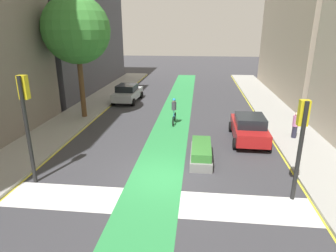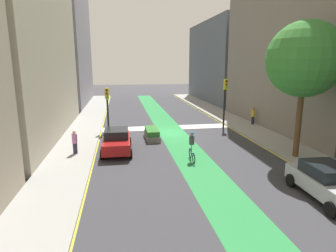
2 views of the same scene
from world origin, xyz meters
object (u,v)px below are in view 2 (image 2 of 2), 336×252
at_px(traffic_signal_near_right, 107,101).
at_px(street_tree_near, 305,60).
at_px(pedestrian_sidewalk_right_a, 75,142).
at_px(car_silver_left_far, 328,182).
at_px(traffic_signal_near_left, 225,94).
at_px(median_planter, 152,134).
at_px(cyclist_in_lane, 192,146).
at_px(car_red_right_far, 117,141).
at_px(pedestrian_sidewalk_left_a, 253,116).

distance_m(traffic_signal_near_right, street_tree_near, 15.70).
distance_m(pedestrian_sidewalk_right_a, street_tree_near, 15.31).
relative_size(car_silver_left_far, street_tree_near, 0.51).
bearing_deg(traffic_signal_near_left, median_planter, 21.64).
height_order(traffic_signal_near_left, street_tree_near, street_tree_near).
relative_size(cyclist_in_lane, pedestrian_sidewalk_right_a, 1.19).
xyz_separation_m(car_red_right_far, car_silver_left_far, (-9.40, 8.71, 0.00)).
xyz_separation_m(car_red_right_far, pedestrian_sidewalk_left_a, (-13.10, -6.44, 0.19)).
distance_m(pedestrian_sidewalk_right_a, pedestrian_sidewalk_left_a, 17.23).
bearing_deg(pedestrian_sidewalk_left_a, pedestrian_sidewalk_right_a, 23.43).
bearing_deg(traffic_signal_near_right, pedestrian_sidewalk_left_a, -178.26).
distance_m(traffic_signal_near_left, car_silver_left_far, 14.79).
bearing_deg(median_planter, car_red_right_far, 47.54).
height_order(traffic_signal_near_left, car_red_right_far, traffic_signal_near_left).
height_order(street_tree_near, median_planter, street_tree_near).
bearing_deg(median_planter, cyclist_in_lane, 108.27).
bearing_deg(car_red_right_far, pedestrian_sidewalk_right_a, 8.58).
relative_size(pedestrian_sidewalk_right_a, street_tree_near, 0.19).
height_order(cyclist_in_lane, street_tree_near, street_tree_near).
bearing_deg(car_red_right_far, traffic_signal_near_left, -149.39).
bearing_deg(car_silver_left_far, median_planter, -60.58).
bearing_deg(pedestrian_sidewalk_left_a, car_silver_left_far, 76.29).
bearing_deg(car_silver_left_far, pedestrian_sidewalk_left_a, -103.71).
bearing_deg(median_planter, pedestrian_sidewalk_right_a, 32.10).
height_order(cyclist_in_lane, pedestrian_sidewalk_right_a, cyclist_in_lane).
distance_m(traffic_signal_near_left, median_planter, 8.18).
bearing_deg(cyclist_in_lane, car_red_right_far, -29.64).
bearing_deg(street_tree_near, median_planter, -36.47).
bearing_deg(traffic_signal_near_right, traffic_signal_near_left, 179.19).
bearing_deg(traffic_signal_near_right, street_tree_near, 142.47).
xyz_separation_m(traffic_signal_near_left, street_tree_near, (-1.44, 9.18, 3.01)).
height_order(traffic_signal_near_right, car_silver_left_far, traffic_signal_near_right).
xyz_separation_m(pedestrian_sidewalk_right_a, street_tree_near, (-14.08, 2.90, 5.28)).
bearing_deg(median_planter, traffic_signal_near_left, -158.36).
bearing_deg(traffic_signal_near_left, car_red_right_far, 30.61).
distance_m(cyclist_in_lane, median_planter, 6.01).
height_order(traffic_signal_near_left, pedestrian_sidewalk_right_a, traffic_signal_near_left).
xyz_separation_m(traffic_signal_near_right, street_tree_near, (-12.15, 9.33, 3.46)).
xyz_separation_m(car_silver_left_far, pedestrian_sidewalk_left_a, (-3.70, -15.16, 0.19)).
height_order(pedestrian_sidewalk_right_a, median_planter, pedestrian_sidewalk_right_a).
bearing_deg(pedestrian_sidewalk_left_a, cyclist_in_lane, 47.09).
bearing_deg(street_tree_near, traffic_signal_near_left, -81.07).
height_order(car_red_right_far, median_planter, car_red_right_far).
bearing_deg(car_red_right_far, pedestrian_sidewalk_left_a, -153.81).
distance_m(pedestrian_sidewalk_right_a, median_planter, 6.50).
relative_size(traffic_signal_near_left, street_tree_near, 0.55).
height_order(car_red_right_far, cyclist_in_lane, cyclist_in_lane).
distance_m(traffic_signal_near_right, cyclist_in_lane, 10.38).
bearing_deg(traffic_signal_near_left, pedestrian_sidewalk_left_a, -169.77).
distance_m(traffic_signal_near_right, pedestrian_sidewalk_right_a, 6.95).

